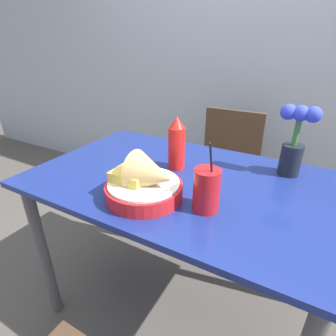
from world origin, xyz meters
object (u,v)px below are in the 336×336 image
Objects in this scene: ketchup_bottle at (177,144)px; drink_cup at (206,191)px; chair_far_window at (226,164)px; food_basket at (146,183)px; flower_vase at (295,140)px.

drink_cup is (0.23, -0.23, -0.04)m from ketchup_bottle.
ketchup_bottle is (-0.02, -0.72, 0.37)m from chair_far_window.
flower_vase reaches higher than food_basket.
flower_vase reaches higher than chair_far_window.
drink_cup is at bearing 9.96° from food_basket.
ketchup_bottle is at bearing 134.52° from drink_cup.
chair_far_window is 1.04m from food_basket.
chair_far_window is 3.02× the size of flower_vase.
ketchup_bottle is at bearing -157.99° from flower_vase.
food_basket reaches higher than chair_far_window.
chair_far_window is at bearing 102.17° from drink_cup.
drink_cup is 0.46m from flower_vase.
ketchup_bottle is 0.33m from drink_cup.
drink_cup reaches higher than food_basket.
food_basket is (-0.00, -0.98, 0.32)m from chair_far_window.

